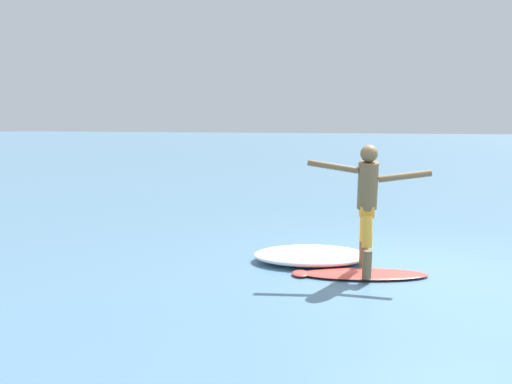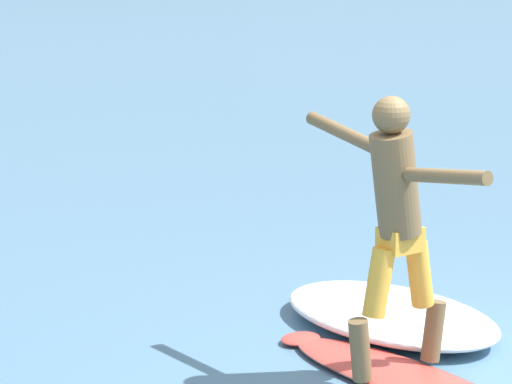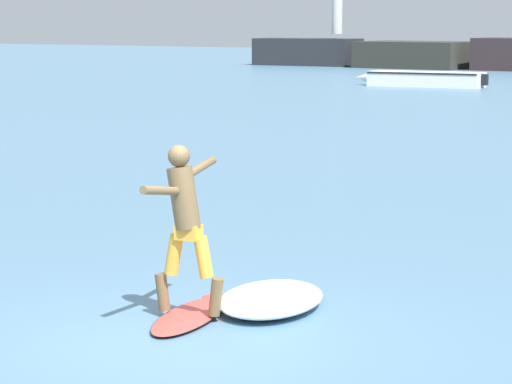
% 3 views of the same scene
% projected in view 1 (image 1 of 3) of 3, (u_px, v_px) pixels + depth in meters
% --- Properties ---
extents(ground_plane, '(200.00, 200.00, 0.00)m').
position_uv_depth(ground_plane, '(416.00, 272.00, 7.42)').
color(ground_plane, teal).
extents(surfboard, '(1.07, 2.02, 0.20)m').
position_uv_depth(surfboard, '(362.00, 274.00, 7.24)').
color(surfboard, '#DF473D').
rests_on(surfboard, ground).
extents(surfer, '(0.83, 1.69, 1.85)m').
position_uv_depth(surfer, '(367.00, 198.00, 7.04)').
color(surfer, brown).
rests_on(surfer, surfboard).
extents(wave_foam_at_tail, '(1.62, 2.09, 0.22)m').
position_uv_depth(wave_foam_at_tail, '(311.00, 255.00, 7.97)').
color(wave_foam_at_tail, white).
rests_on(wave_foam_at_tail, ground).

